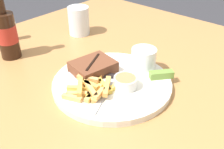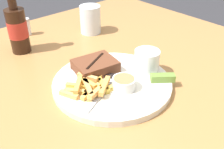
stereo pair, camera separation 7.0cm
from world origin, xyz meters
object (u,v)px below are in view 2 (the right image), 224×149
(steak_portion, at_px, (96,65))
(fork_utensil, at_px, (98,98))
(coleslaw_cup, at_px, (147,59))
(drinking_glass, at_px, (90,19))
(knife_utensil, at_px, (99,75))
(beer_bottle, at_px, (17,28))
(pickle_spear, at_px, (163,78))
(dipping_sauce_cup, at_px, (125,82))
(salt_shaker, at_px, (27,27))
(dinner_plate, at_px, (112,83))

(steak_portion, bearing_deg, fork_utensil, -127.54)
(coleslaw_cup, xyz_separation_m, drinking_glass, (0.07, 0.35, 0.00))
(knife_utensil, distance_m, beer_bottle, 0.33)
(pickle_spear, bearing_deg, dipping_sauce_cup, 154.65)
(dipping_sauce_cup, xyz_separation_m, salt_shaker, (-0.01, 0.52, -0.00))
(pickle_spear, bearing_deg, beer_bottle, 112.78)
(dipping_sauce_cup, height_order, drinking_glass, drinking_glass)
(drinking_glass, bearing_deg, coleslaw_cup, -101.33)
(fork_utensil, bearing_deg, dinner_plate, 0.00)
(steak_portion, distance_m, coleslaw_cup, 0.15)
(knife_utensil, relative_size, salt_shaker, 2.24)
(fork_utensil, relative_size, knife_utensil, 0.88)
(beer_bottle, bearing_deg, dipping_sauce_cup, -77.23)
(knife_utensil, distance_m, salt_shaker, 0.43)
(steak_portion, bearing_deg, dipping_sauce_cup, -89.97)
(pickle_spear, xyz_separation_m, beer_bottle, (-0.19, 0.45, 0.06))
(drinking_glass, bearing_deg, pickle_spear, -101.17)
(coleslaw_cup, height_order, fork_utensil, coleslaw_cup)
(beer_bottle, relative_size, salt_shaker, 3.65)
(drinking_glass, distance_m, salt_shaker, 0.24)
(coleslaw_cup, distance_m, pickle_spear, 0.08)
(beer_bottle, bearing_deg, steak_portion, -72.32)
(beer_bottle, bearing_deg, dinner_plate, -76.06)
(fork_utensil, distance_m, drinking_glass, 0.45)
(beer_bottle, bearing_deg, pickle_spear, -67.22)
(dinner_plate, xyz_separation_m, drinking_glass, (0.18, 0.33, 0.04))
(salt_shaker, bearing_deg, steak_portion, -88.02)
(coleslaw_cup, height_order, beer_bottle, beer_bottle)
(dinner_plate, distance_m, pickle_spear, 0.14)
(dipping_sauce_cup, relative_size, drinking_glass, 0.59)
(fork_utensil, height_order, salt_shaker, salt_shaker)
(coleslaw_cup, bearing_deg, dipping_sauce_cup, -167.83)
(drinking_glass, relative_size, salt_shaker, 1.62)
(dinner_plate, distance_m, steak_portion, 0.08)
(pickle_spear, distance_m, fork_utensil, 0.19)
(dipping_sauce_cup, distance_m, drinking_glass, 0.42)
(fork_utensil, relative_size, salt_shaker, 1.96)
(steak_portion, bearing_deg, beer_bottle, 107.68)
(drinking_glass, height_order, salt_shaker, drinking_glass)
(coleslaw_cup, xyz_separation_m, pickle_spear, (-0.01, -0.07, -0.02))
(drinking_glass, bearing_deg, beer_bottle, 173.04)
(dinner_plate, relative_size, dipping_sauce_cup, 5.26)
(dinner_plate, xyz_separation_m, dipping_sauce_cup, (0.00, -0.05, 0.03))
(dinner_plate, xyz_separation_m, beer_bottle, (-0.09, 0.36, 0.08))
(steak_portion, bearing_deg, coleslaw_cup, -40.18)
(fork_utensil, xyz_separation_m, knife_utensil, (0.07, 0.08, 0.00))
(dinner_plate, relative_size, salt_shaker, 5.00)
(beer_bottle, height_order, drinking_glass, beer_bottle)
(coleslaw_cup, xyz_separation_m, dipping_sauce_cup, (-0.11, -0.02, -0.02))
(coleslaw_cup, bearing_deg, dinner_plate, 168.91)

